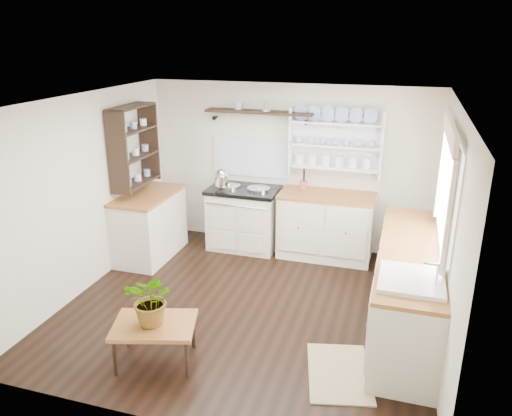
% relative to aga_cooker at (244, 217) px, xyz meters
% --- Properties ---
extents(floor, '(4.00, 3.80, 0.01)m').
position_rel_aga_cooker_xyz_m(floor, '(0.57, -1.57, -0.45)').
color(floor, black).
rests_on(floor, ground).
extents(wall_back, '(4.00, 0.02, 2.30)m').
position_rel_aga_cooker_xyz_m(wall_back, '(0.57, 0.33, 0.70)').
color(wall_back, beige).
rests_on(wall_back, ground).
extents(wall_right, '(0.02, 3.80, 2.30)m').
position_rel_aga_cooker_xyz_m(wall_right, '(2.57, -1.57, 0.70)').
color(wall_right, beige).
rests_on(wall_right, ground).
extents(wall_left, '(0.02, 3.80, 2.30)m').
position_rel_aga_cooker_xyz_m(wall_left, '(-1.43, -1.57, 0.70)').
color(wall_left, beige).
rests_on(wall_left, ground).
extents(ceiling, '(4.00, 3.80, 0.01)m').
position_rel_aga_cooker_xyz_m(ceiling, '(0.57, -1.57, 1.85)').
color(ceiling, white).
rests_on(ceiling, wall_back).
extents(window, '(0.08, 1.55, 1.22)m').
position_rel_aga_cooker_xyz_m(window, '(2.51, -1.42, 1.12)').
color(window, white).
rests_on(window, wall_right).
extents(aga_cooker, '(0.99, 0.69, 0.91)m').
position_rel_aga_cooker_xyz_m(aga_cooker, '(0.00, 0.00, 0.00)').
color(aga_cooker, beige).
rests_on(aga_cooker, floor).
extents(back_cabinets, '(1.27, 0.63, 0.90)m').
position_rel_aga_cooker_xyz_m(back_cabinets, '(1.17, 0.03, 0.01)').
color(back_cabinets, beige).
rests_on(back_cabinets, floor).
extents(right_cabinets, '(0.62, 2.43, 0.90)m').
position_rel_aga_cooker_xyz_m(right_cabinets, '(2.27, -1.47, 0.01)').
color(right_cabinets, beige).
rests_on(right_cabinets, floor).
extents(belfast_sink, '(0.55, 0.60, 0.45)m').
position_rel_aga_cooker_xyz_m(belfast_sink, '(2.27, -2.22, 0.35)').
color(belfast_sink, white).
rests_on(belfast_sink, right_cabinets).
extents(left_cabinets, '(0.62, 1.13, 0.90)m').
position_rel_aga_cooker_xyz_m(left_cabinets, '(-1.13, -0.67, 0.01)').
color(left_cabinets, beige).
rests_on(left_cabinets, floor).
extents(plate_rack, '(1.20, 0.22, 0.90)m').
position_rel_aga_cooker_xyz_m(plate_rack, '(1.22, 0.29, 1.11)').
color(plate_rack, white).
rests_on(plate_rack, wall_back).
extents(high_shelf, '(1.50, 0.29, 0.16)m').
position_rel_aga_cooker_xyz_m(high_shelf, '(0.17, 0.21, 1.46)').
color(high_shelf, black).
rests_on(high_shelf, wall_back).
extents(left_shelving, '(0.28, 0.80, 1.05)m').
position_rel_aga_cooker_xyz_m(left_shelving, '(-1.27, -0.67, 1.10)').
color(left_shelving, black).
rests_on(left_shelving, wall_left).
extents(kettle, '(0.19, 0.19, 0.23)m').
position_rel_aga_cooker_xyz_m(kettle, '(-0.28, -0.12, 0.60)').
color(kettle, silver).
rests_on(kettle, aga_cooker).
extents(utensil_crock, '(0.10, 0.10, 0.12)m').
position_rel_aga_cooker_xyz_m(utensil_crock, '(0.82, 0.11, 0.52)').
color(utensil_crock, brown).
rests_on(utensil_crock, back_cabinets).
extents(center_table, '(0.87, 0.72, 0.41)m').
position_rel_aga_cooker_xyz_m(center_table, '(0.04, -2.77, -0.09)').
color(center_table, brown).
rests_on(center_table, floor).
extents(potted_plant, '(0.47, 0.41, 0.50)m').
position_rel_aga_cooker_xyz_m(potted_plant, '(0.04, -2.77, 0.21)').
color(potted_plant, '#3F7233').
rests_on(potted_plant, center_table).
extents(floor_rug, '(0.73, 0.95, 0.02)m').
position_rel_aga_cooker_xyz_m(floor_rug, '(1.72, -2.46, -0.44)').
color(floor_rug, '#918054').
rests_on(floor_rug, floor).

